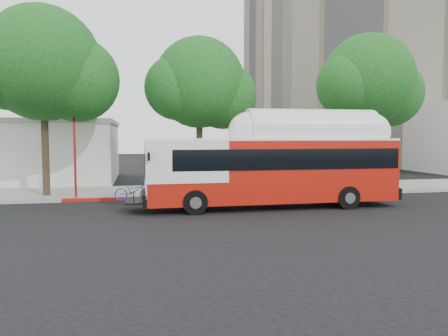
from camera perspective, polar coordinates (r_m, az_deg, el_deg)
The scene contains 10 objects.
ground at distance 18.87m, azimuth 2.33°, elevation -5.54°, with size 120.00×120.00×0.00m, color black.
sidewalk at distance 25.16m, azimuth -1.09°, elevation -2.90°, with size 60.00×5.00×0.15m, color gray.
curb_strip at distance 22.62m, azimuth 0.04°, elevation -3.70°, with size 60.00×0.30×0.15m, color gray.
red_curb_segment at distance 22.25m, azimuth -7.58°, elevation -3.86°, with size 10.00×0.32×0.16m, color maroon.
street_tree_left at distance 24.26m, azimuth -21.43°, elevation 12.01°, with size 6.67×5.80×9.74m.
street_tree_mid at distance 24.58m, azimuth -2.32°, elevation 10.56°, with size 5.75×5.00×8.62m.
street_tree_right at distance 27.77m, azimuth 19.03°, elevation 10.33°, with size 6.21×5.40×9.18m.
apartment_tower at distance 53.18m, azimuth 15.16°, elevation 19.85°, with size 18.00×18.00×37.00m.
transit_bus at distance 19.56m, azimuth 6.50°, elevation -0.35°, with size 11.96×2.64×3.53m.
signal_pole at distance 22.67m, azimuth -18.89°, elevation 1.28°, with size 0.12×0.39×4.13m.
Camera 1 is at (-4.30, -18.09, 3.22)m, focal length 35.00 mm.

